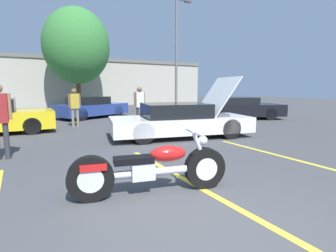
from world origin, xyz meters
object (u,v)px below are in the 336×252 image
Objects in this scene: parked_car_right_row at (237,108)px; spectator_near_motorcycle at (140,103)px; light_pole at (177,50)px; parked_car_mid_right_row at (90,107)px; motorcycle at (151,169)px; spectator_by_show_car at (75,104)px; show_car_hood_open at (181,120)px; tree_background at (77,46)px.

spectator_near_motorcycle reaches higher than parked_car_right_row.
light_pole is 7.38m from parked_car_mid_right_row.
parked_car_right_row reaches higher than motorcycle.
spectator_near_motorcycle reaches higher than spectator_by_show_car.
parked_car_right_row is (5.55, 3.00, -0.00)m from show_car_hood_open.
light_pole reaches higher than tree_background.
tree_background is (-5.66, 5.59, 0.59)m from light_pole.
show_car_hood_open reaches higher than parked_car_right_row.
tree_background is at bearing 105.68° from show_car_hood_open.
show_car_hood_open reaches higher than motorcycle.
tree_background reaches higher than motorcycle.
parked_car_mid_right_row is (1.77, 11.50, 0.16)m from motorcycle.
light_pole is 8.09m from spectator_near_motorcycle.
spectator_by_show_car is (-2.56, 1.07, -0.05)m from spectator_near_motorcycle.
spectator_near_motorcycle is at bearing 106.12° from show_car_hood_open.
light_pole is at bearing -15.71° from parked_car_mid_right_row.
light_pole is 15.28m from motorcycle.
tree_background is at bearing 60.63° from parked_car_mid_right_row.
motorcycle is at bearing -92.36° from spectator_by_show_car.
parked_car_mid_right_row is at bearing -95.88° from tree_background.
motorcycle is 1.52× the size of spectator_by_show_car.
parked_car_mid_right_row is at bearing 104.32° from spectator_near_motorcycle.
parked_car_right_row is at bearing -60.73° from tree_background.
tree_background reaches higher than parked_car_right_row.
show_car_hood_open is (3.07, 3.94, 0.16)m from motorcycle.
tree_background is 18.66m from motorcycle.
parked_car_mid_right_row reaches higher than motorcycle.
spectator_near_motorcycle is 1.04× the size of spectator_by_show_car.
light_pole is at bearing 117.47° from parked_car_right_row.
show_car_hood_open is 5.04m from spectator_by_show_car.
light_pole is 9.42m from spectator_by_show_car.
parked_car_right_row is (6.84, -4.56, 0.00)m from parked_car_mid_right_row.
light_pole is at bearing 72.24° from show_car_hood_open.
show_car_hood_open is (-5.04, -8.43, -3.69)m from light_pole.
motorcycle is 7.69m from spectator_near_motorcycle.
show_car_hood_open is 6.31m from parked_car_right_row.
show_car_hood_open is at bearing -87.00° from spectator_near_motorcycle.
light_pole reaches higher than motorcycle.
light_pole is at bearing 45.40° from spectator_near_motorcycle.
motorcycle is 1.46× the size of spectator_near_motorcycle.
tree_background is 11.53m from spectator_near_motorcycle.
show_car_hood_open is at bearing -87.44° from tree_background.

